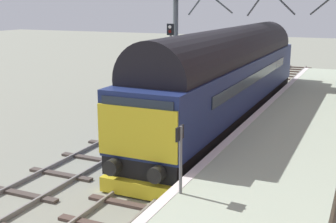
# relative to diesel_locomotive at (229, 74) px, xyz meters

# --- Properties ---
(ground_plane) EXTENTS (140.00, 140.00, 0.00)m
(ground_plane) POSITION_rel_diesel_locomotive_xyz_m (-0.00, -7.08, -2.49)
(ground_plane) COLOR gray
(ground_plane) RESTS_ON ground
(track_main) EXTENTS (2.50, 60.00, 0.15)m
(track_main) POSITION_rel_diesel_locomotive_xyz_m (-0.00, -7.08, -2.43)
(track_main) COLOR gray
(track_main) RESTS_ON ground
(track_adjacent_west) EXTENTS (2.50, 60.00, 0.15)m
(track_adjacent_west) POSITION_rel_diesel_locomotive_xyz_m (-3.23, -7.08, -2.43)
(track_adjacent_west) COLOR slate
(track_adjacent_west) RESTS_ON ground
(station_platform) EXTENTS (4.00, 44.00, 1.01)m
(station_platform) POSITION_rel_diesel_locomotive_xyz_m (3.60, -7.08, -1.98)
(station_platform) COLOR #A9B79F
(station_platform) RESTS_ON ground
(diesel_locomotive) EXTENTS (2.74, 19.05, 4.68)m
(diesel_locomotive) POSITION_rel_diesel_locomotive_xyz_m (0.00, 0.00, 0.00)
(diesel_locomotive) COLOR black
(diesel_locomotive) RESTS_ON ground
(signal_post_mid) EXTENTS (0.44, 0.22, 4.57)m
(signal_post_mid) POSITION_rel_diesel_locomotive_xyz_m (-5.46, 5.40, 0.36)
(signal_post_mid) COLOR gray
(signal_post_mid) RESTS_ON ground
(platform_number_sign) EXTENTS (0.10, 0.44, 1.78)m
(platform_number_sign) POSITION_rel_diesel_locomotive_xyz_m (1.96, -10.65, -0.29)
(platform_number_sign) COLOR slate
(platform_number_sign) RESTS_ON station_platform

